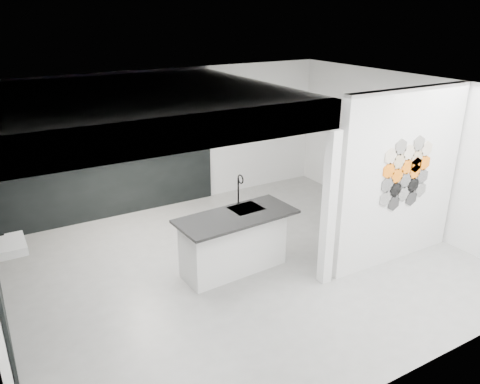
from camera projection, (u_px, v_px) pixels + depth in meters
The scene contains 16 objects.
floor at pixel (244, 265), 7.55m from camera, with size 7.00×6.00×0.01m, color gray.
partition_panel at pixel (400, 178), 7.27m from camera, with size 2.45×0.15×2.80m, color silver.
bay_clad_back at pixel (106, 160), 8.90m from camera, with size 4.40×0.04×2.35m, color black.
bulkhead at pixel (133, 105), 6.81m from camera, with size 4.40×4.00×0.40m, color silver.
corner_column at pixel (329, 210), 6.70m from camera, with size 0.16×0.16×2.35m, color silver.
fascia_beam at pixel (187, 133), 5.27m from camera, with size 4.40×0.16×0.40m, color silver.
wall_basin at pixel (10, 246), 6.37m from camera, with size 0.40×0.60×0.12m, color silver.
display_shelf at pixel (112, 154), 8.82m from camera, with size 3.00×0.15×0.04m, color black.
kitchen_island at pixel (234, 241), 7.25m from camera, with size 1.89×0.93×1.48m.
stockpot at pixel (49, 157), 8.26m from camera, with size 0.25×0.25×0.20m, color black.
kettle at pixel (168, 142), 9.32m from camera, with size 0.15×0.15×0.13m, color black.
glass_bowl at pixel (178, 141), 9.42m from camera, with size 0.15×0.15×0.11m, color gray.
glass_vase at pixel (178, 140), 9.42m from camera, with size 0.11×0.11×0.15m, color gray.
bottle_dark at pixel (108, 150), 8.75m from camera, with size 0.06×0.06×0.16m, color black.
utensil_cup at pixel (55, 159), 8.32m from camera, with size 0.08×0.08×0.10m, color black.
hex_tile_cluster at pixel (407, 173), 7.18m from camera, with size 1.04×0.02×1.16m.
Camera 1 is at (-3.37, -5.67, 3.85)m, focal length 35.00 mm.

